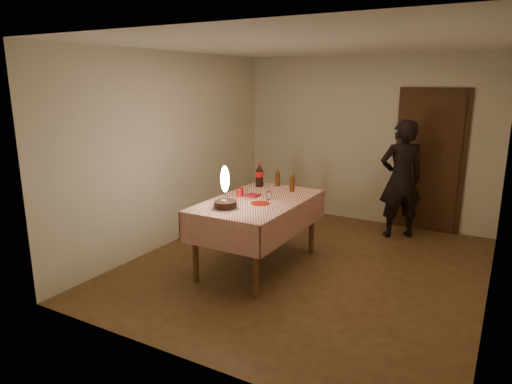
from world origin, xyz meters
TOP-DOWN VIEW (x-y plane):
  - ground at (0.00, 0.00)m, footprint 4.00×4.50m
  - room_shell at (0.03, 0.08)m, footprint 4.04×4.54m
  - dining_table at (-0.51, -0.27)m, footprint 1.02×1.72m
  - birthday_cake at (-0.65, -0.78)m, footprint 0.32×0.32m
  - red_plate at (-0.40, -0.42)m, footprint 0.22×0.22m
  - red_cup at (-0.79, -0.24)m, footprint 0.08×0.08m
  - clear_cup at (-0.41, -0.19)m, footprint 0.07×0.07m
  - napkin_stack at (-0.65, -0.16)m, footprint 0.15×0.15m
  - cola_bottle at (-0.83, 0.33)m, footprint 0.10×0.10m
  - amber_bottle_left at (-0.64, 0.48)m, footprint 0.06×0.06m
  - amber_bottle_right at (-0.34, 0.30)m, footprint 0.06×0.06m
  - photographer at (0.72, 1.70)m, footprint 0.74×0.68m

SIDE VIEW (x-z plane):
  - ground at x=0.00m, z-range -0.01..0.01m
  - dining_table at x=-0.51m, z-range 0.31..1.16m
  - red_plate at x=-0.40m, z-range 0.85..0.85m
  - photographer at x=0.72m, z-range 0.00..1.71m
  - napkin_stack at x=-0.65m, z-range 0.85..0.87m
  - clear_cup at x=-0.41m, z-range 0.85..0.94m
  - red_cup at x=-0.79m, z-range 0.85..0.95m
  - amber_bottle_left at x=-0.64m, z-range 0.84..1.09m
  - amber_bottle_right at x=-0.34m, z-range 0.84..1.09m
  - birthday_cake at x=-0.65m, z-range 0.74..1.21m
  - cola_bottle at x=-0.83m, z-range 0.84..1.16m
  - room_shell at x=0.03m, z-range 0.34..2.96m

